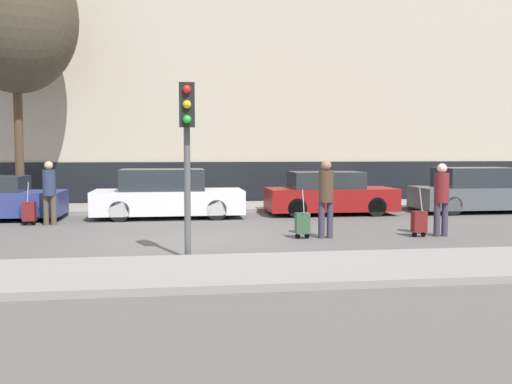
# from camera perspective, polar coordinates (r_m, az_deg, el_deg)

# --- Properties ---
(ground_plane) EXTENTS (80.00, 80.00, 0.00)m
(ground_plane) POSITION_cam_1_polar(r_m,az_deg,el_deg) (13.08, -6.63, -4.80)
(ground_plane) COLOR #565451
(sidewalk_near) EXTENTS (28.00, 2.50, 0.12)m
(sidewalk_near) POSITION_cam_1_polar(r_m,az_deg,el_deg) (9.38, -6.02, -7.96)
(sidewalk_near) COLOR gray
(sidewalk_near) RESTS_ON ground_plane
(sidewalk_far) EXTENTS (28.00, 3.00, 0.12)m
(sidewalk_far) POSITION_cam_1_polar(r_m,az_deg,el_deg) (20.02, -7.17, -1.54)
(sidewalk_far) COLOR gray
(sidewalk_far) RESTS_ON ground_plane
(building_facade) EXTENTS (28.00, 2.60, 10.29)m
(building_facade) POSITION_cam_1_polar(r_m,az_deg,el_deg) (23.60, -7.43, 11.65)
(building_facade) COLOR #B7AD99
(building_facade) RESTS_ON ground_plane
(parked_car_1) EXTENTS (4.49, 1.85, 1.48)m
(parked_car_1) POSITION_cam_1_polar(r_m,az_deg,el_deg) (17.46, -8.90, -0.32)
(parked_car_1) COLOR silver
(parked_car_1) RESTS_ON ground_plane
(parked_car_2) EXTENTS (4.05, 1.75, 1.37)m
(parked_car_2) POSITION_cam_1_polar(r_m,az_deg,el_deg) (18.33, 7.32, -0.23)
(parked_car_2) COLOR maroon
(parked_car_2) RESTS_ON ground_plane
(parked_car_3) EXTENTS (4.23, 1.80, 1.48)m
(parked_car_3) POSITION_cam_1_polar(r_m,az_deg,el_deg) (20.20, 21.24, 0.04)
(parked_car_3) COLOR #4C5156
(parked_car_3) RESTS_ON ground_plane
(pedestrian_left) EXTENTS (0.35, 0.34, 1.75)m
(pedestrian_left) POSITION_cam_1_polar(r_m,az_deg,el_deg) (16.47, -19.97, 0.30)
(pedestrian_left) COLOR #4C4233
(pedestrian_left) RESTS_ON ground_plane
(trolley_left) EXTENTS (0.34, 0.29, 1.18)m
(trolley_left) POSITION_cam_1_polar(r_m,az_deg,el_deg) (16.67, -21.75, -1.83)
(trolley_left) COLOR maroon
(trolley_left) RESTS_ON ground_plane
(pedestrian_center) EXTENTS (0.35, 0.34, 1.81)m
(pedestrian_center) POSITION_cam_1_polar(r_m,az_deg,el_deg) (13.26, 7.01, -0.16)
(pedestrian_center) COLOR #383347
(pedestrian_center) RESTS_ON ground_plane
(trolley_center) EXTENTS (0.34, 0.29, 1.14)m
(trolley_center) POSITION_cam_1_polar(r_m,az_deg,el_deg) (13.20, 4.67, -3.14)
(trolley_center) COLOR #335138
(trolley_center) RESTS_ON ground_plane
(pedestrian_right) EXTENTS (0.35, 0.34, 1.73)m
(pedestrian_right) POSITION_cam_1_polar(r_m,az_deg,el_deg) (14.15, 18.05, -0.29)
(pedestrian_right) COLOR #383347
(pedestrian_right) RESTS_ON ground_plane
(trolley_right) EXTENTS (0.34, 0.29, 1.15)m
(trolley_right) POSITION_cam_1_polar(r_m,az_deg,el_deg) (13.96, 16.00, -2.86)
(trolley_right) COLOR maroon
(trolley_right) RESTS_ON ground_plane
(traffic_light) EXTENTS (0.28, 0.47, 3.25)m
(traffic_light) POSITION_cam_1_polar(r_m,az_deg,el_deg) (10.56, -6.92, 5.80)
(traffic_light) COLOR #515154
(traffic_light) RESTS_ON ground_plane
(bare_tree_near_crossing) EXTENTS (3.93, 3.93, 8.57)m
(bare_tree_near_crossing) POSITION_cam_1_polar(r_m,az_deg,el_deg) (20.60, -22.93, 15.70)
(bare_tree_near_crossing) COLOR #4C3826
(bare_tree_near_crossing) RESTS_ON sidewalk_far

